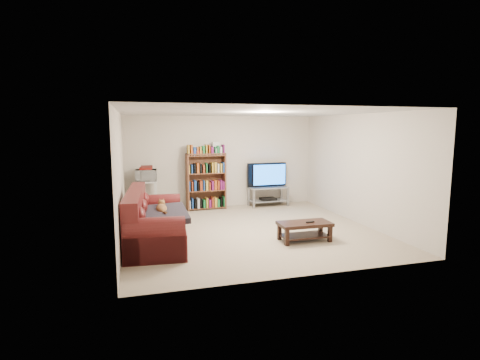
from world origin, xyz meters
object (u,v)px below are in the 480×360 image
object	(u,v)px
bookshelf	(206,181)
tv_stand	(268,193)
sofa	(151,225)
coffee_table	(305,228)

from	to	relation	value
bookshelf	tv_stand	bearing A→B (deg)	-4.38
sofa	bookshelf	xyz separation A→B (m)	(1.50, 2.59, 0.41)
coffee_table	bookshelf	bearing A→B (deg)	111.68
sofa	coffee_table	bearing A→B (deg)	-8.37
sofa	bookshelf	size ratio (longest dim) A/B	1.62
sofa	tv_stand	xyz separation A→B (m)	(3.19, 2.53, 0.01)
bookshelf	coffee_table	bearing A→B (deg)	-71.07
coffee_table	tv_stand	xyz separation A→B (m)	(0.43, 3.16, 0.10)
sofa	bookshelf	bearing A→B (deg)	64.31
tv_stand	bookshelf	distance (m)	1.73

